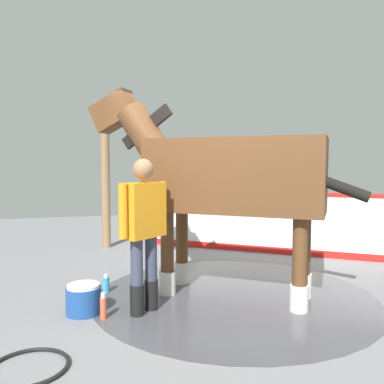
{
  "coord_description": "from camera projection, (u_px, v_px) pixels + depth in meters",
  "views": [
    {
      "loc": [
        4.17,
        -1.51,
        1.6
      ],
      "look_at": [
        -0.08,
        -0.37,
        1.27
      ],
      "focal_mm": 37.07,
      "sensor_mm": 36.0,
      "label": 1
    }
  ],
  "objects": [
    {
      "name": "roof_post_near",
      "position": [
        106.0,
        174.0,
        7.4
      ],
      "size": [
        0.16,
        0.16,
        2.77
      ],
      "primitive_type": "cylinder",
      "color": "olive",
      "rests_on": "ground"
    },
    {
      "name": "ground_plane",
      "position": [
        225.0,
        304.0,
        4.53
      ],
      "size": [
        16.0,
        16.0,
        0.02
      ],
      "primitive_type": "cube",
      "color": "gray"
    },
    {
      "name": "bottle_shampoo",
      "position": [
        106.0,
        284.0,
        4.88
      ],
      "size": [
        0.08,
        0.08,
        0.23
      ],
      "color": "#3399CC",
      "rests_on": "ground"
    },
    {
      "name": "handler",
      "position": [
        144.0,
        225.0,
        4.17
      ],
      "size": [
        0.46,
        0.55,
        1.64
      ],
      "rotation": [
        0.0,
        0.0,
        0.64
      ],
      "color": "black",
      "rests_on": "ground"
    },
    {
      "name": "bottle_spray",
      "position": [
        103.0,
        307.0,
        4.04
      ],
      "size": [
        0.07,
        0.07,
        0.27
      ],
      "color": "#CC5933",
      "rests_on": "ground"
    },
    {
      "name": "horse",
      "position": [
        225.0,
        177.0,
        4.7
      ],
      "size": [
        2.19,
        2.89,
        2.54
      ],
      "rotation": [
        0.0,
        0.0,
        -2.19
      ],
      "color": "brown",
      "rests_on": "ground"
    },
    {
      "name": "hose_coil",
      "position": [
        29.0,
        367.0,
        3.06
      ],
      "size": [
        0.62,
        0.62,
        0.03
      ],
      "primitive_type": "torus",
      "color": "black",
      "rests_on": "ground"
    },
    {
      "name": "barrier_wall",
      "position": [
        269.0,
        225.0,
        6.98
      ],
      "size": [
        2.67,
        3.66,
        1.1
      ],
      "color": "white",
      "rests_on": "ground"
    },
    {
      "name": "wet_patch",
      "position": [
        234.0,
        296.0,
        4.76
      ],
      "size": [
        3.36,
        3.36,
        0.0
      ],
      "primitive_type": "cylinder",
      "color": "#4C4C54",
      "rests_on": "ground"
    },
    {
      "name": "wash_bucket",
      "position": [
        84.0,
        299.0,
        4.19
      ],
      "size": [
        0.37,
        0.37,
        0.32
      ],
      "color": "#1E478C",
      "rests_on": "ground"
    }
  ]
}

